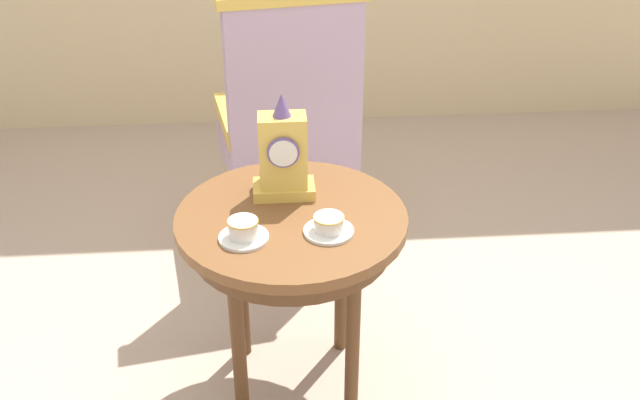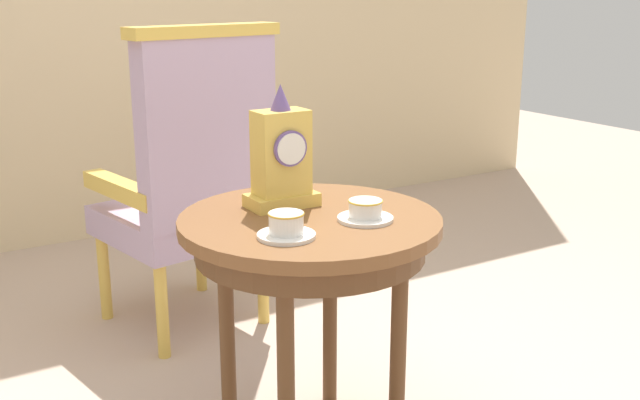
% 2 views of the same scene
% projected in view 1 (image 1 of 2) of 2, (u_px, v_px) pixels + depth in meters
% --- Properties ---
extents(ground_plane, '(10.00, 10.00, 0.00)m').
position_uv_depth(ground_plane, '(302.00, 384.00, 2.54)').
color(ground_plane, '#BCA38E').
extents(side_table, '(0.70, 0.70, 0.68)m').
position_uv_depth(side_table, '(292.00, 237.00, 2.24)').
color(side_table, brown).
rests_on(side_table, ground).
extents(teacup_left, '(0.14, 0.14, 0.06)m').
position_uv_depth(teacup_left, '(243.00, 231.00, 2.07)').
color(teacup_left, white).
rests_on(teacup_left, side_table).
extents(teacup_right, '(0.15, 0.15, 0.06)m').
position_uv_depth(teacup_right, '(329.00, 225.00, 2.10)').
color(teacup_right, white).
rests_on(teacup_right, side_table).
extents(mantel_clock, '(0.19, 0.11, 0.34)m').
position_uv_depth(mantel_clock, '(283.00, 156.00, 2.24)').
color(mantel_clock, gold).
rests_on(mantel_clock, side_table).
extents(armchair, '(0.62, 0.61, 1.14)m').
position_uv_depth(armchair, '(289.00, 120.00, 3.00)').
color(armchair, '#B299B7').
rests_on(armchair, ground).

